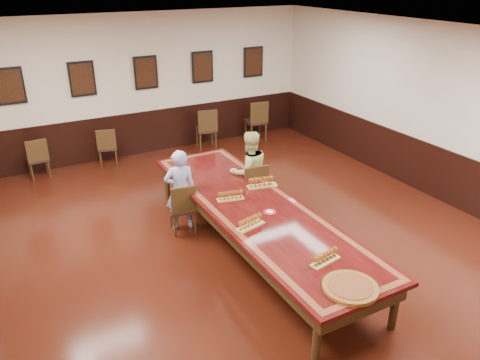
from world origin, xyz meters
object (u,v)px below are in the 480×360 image
spare_chair_a (37,158)px  carved_platter (350,287)px  spare_chair_b (107,146)px  spare_chair_d (256,120)px  chair_man (182,207)px  spare_chair_c (206,128)px  chair_woman (251,188)px  person_man (180,190)px  person_woman (249,172)px  conference_table (256,215)px

spare_chair_a → carved_platter: size_ratio=1.22×
spare_chair_b → spare_chair_d: spare_chair_d is taller
chair_man → spare_chair_c: size_ratio=0.88×
chair_woman → spare_chair_a: (-3.15, 3.47, -0.04)m
spare_chair_a → spare_chair_b: spare_chair_a is taller
spare_chair_a → person_man: 3.89m
spare_chair_c → person_man: bearing=71.0°
spare_chair_a → spare_chair_b: (1.46, 0.03, -0.01)m
chair_man → person_woman: bearing=-163.4°
spare_chair_d → person_woman: size_ratio=0.69×
person_woman → conference_table: (-0.59, -1.24, -0.13)m
person_woman → carved_platter: size_ratio=2.07×
spare_chair_d → chair_man: bearing=52.7°
chair_man → carved_platter: chair_man is taller
chair_man → spare_chair_a: same height
spare_chair_b → person_man: 3.48m
chair_man → spare_chair_a: (-1.81, 3.51, -0.00)m
spare_chair_b → spare_chair_c: 2.40m
spare_chair_a → spare_chair_c: 3.85m
spare_chair_a → spare_chair_c: spare_chair_c is taller
spare_chair_a → conference_table: (2.58, -4.61, 0.17)m
spare_chair_c → spare_chair_d: 1.38m
carved_platter → spare_chair_a: bearing=110.1°
spare_chair_b → person_man: bearing=109.1°
spare_chair_b → spare_chair_d: 3.77m
chair_woman → person_woman: size_ratio=0.64×
spare_chair_c → carved_platter: size_ratio=1.39×
carved_platter → spare_chair_c: bearing=78.7°
spare_chair_b → chair_man: bearing=108.6°
spare_chair_c → carved_platter: bearing=90.6°
spare_chair_d → person_woman: 3.89m
spare_chair_c → person_man: 3.94m
person_woman → conference_table: size_ratio=0.30×
chair_woman → conference_table: size_ratio=0.19×
spare_chair_a → spare_chair_d: spare_chair_d is taller
chair_man → person_man: bearing=-90.0°
spare_chair_d → carved_platter: (-2.73, -6.75, 0.26)m
spare_chair_d → conference_table: spare_chair_d is taller
chair_man → conference_table: bearing=135.5°
spare_chair_d → person_woman: bearing=65.5°
chair_woman → conference_table: 1.28m
person_man → spare_chair_d: bearing=-124.9°
conference_table → carved_platter: bearing=-91.9°
spare_chair_c → person_man: size_ratio=0.71×
spare_chair_c → conference_table: (-1.28, -4.56, 0.11)m
spare_chair_b → spare_chair_c: (2.39, -0.07, 0.07)m
chair_woman → carved_platter: bearing=84.0°
spare_chair_b → spare_chair_d: (3.77, -0.10, 0.08)m
conference_table → chair_man: bearing=124.9°
spare_chair_a → person_woman: size_ratio=0.59×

